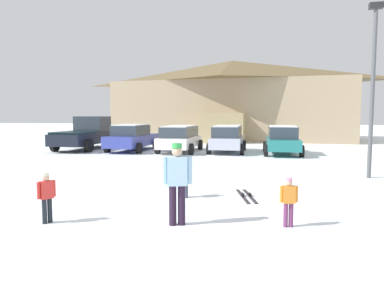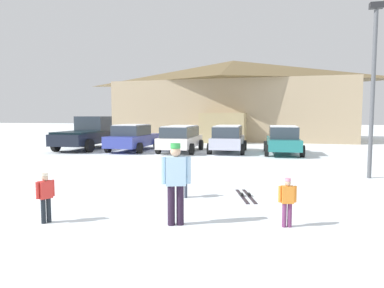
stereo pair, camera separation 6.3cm
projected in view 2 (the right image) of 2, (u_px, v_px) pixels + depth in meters
name	position (u px, v px, depth m)	size (l,w,h in m)	color
ground	(101.00, 268.00, 5.00)	(160.00, 160.00, 0.00)	white
ski_lodge	(233.00, 99.00, 32.52)	(21.88, 11.70, 7.37)	tan
parked_blue_hatchback	(133.00, 137.00, 21.42)	(2.33, 4.65, 1.66)	#333F9A
parked_white_suv	(181.00, 138.00, 20.80)	(2.21, 4.60, 1.60)	white
parked_silver_wagon	(228.00, 138.00, 20.51)	(2.15, 4.20, 1.62)	#B4B6CC
parked_teal_hatchback	(283.00, 140.00, 19.52)	(2.17, 4.31, 1.63)	#217775
pickup_truck	(87.00, 134.00, 22.53)	(2.59, 5.46, 2.15)	black
skier_adult_in_blue_parka	(176.00, 179.00, 6.88)	(0.59, 0.36, 1.67)	#26182C
skier_child_in_red_jacket	(45.00, 195.00, 7.05)	(0.25, 0.35, 1.05)	black
skier_child_in_pink_snowsuit	(186.00, 179.00, 9.24)	(0.16, 0.33, 0.89)	#353B4A
skier_child_in_orange_jacket	(287.00, 199.00, 6.78)	(0.36, 0.19, 0.99)	#6D315D
pair_of_skis	(246.00, 196.00, 9.39)	(0.69, 1.65, 0.08)	#2C242E
lamp_post	(373.00, 82.00, 11.87)	(0.44, 0.24, 6.06)	#515459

